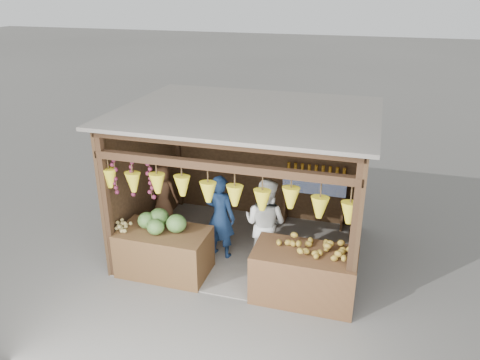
# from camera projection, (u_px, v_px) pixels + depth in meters

# --- Properties ---
(ground) EXTENTS (80.00, 80.00, 0.00)m
(ground) POSITION_uv_depth(u_px,v_px,m) (246.00, 249.00, 8.78)
(ground) COLOR #514F49
(ground) RESTS_ON ground
(stall_structure) EXTENTS (4.30, 3.30, 2.66)m
(stall_structure) POSITION_uv_depth(u_px,v_px,m) (244.00, 167.00, 8.10)
(stall_structure) COLOR slate
(stall_structure) RESTS_ON ground
(back_shelf) EXTENTS (1.25, 0.32, 1.32)m
(back_shelf) POSITION_uv_depth(u_px,v_px,m) (315.00, 187.00, 9.30)
(back_shelf) COLOR #382314
(back_shelf) RESTS_ON ground
(counter_left) EXTENTS (1.51, 0.85, 0.79)m
(counter_left) POSITION_uv_depth(u_px,v_px,m) (164.00, 252.00, 7.94)
(counter_left) COLOR #493018
(counter_left) RESTS_ON ground
(counter_right) EXTENTS (1.59, 0.85, 0.83)m
(counter_right) POSITION_uv_depth(u_px,v_px,m) (304.00, 275.00, 7.28)
(counter_right) COLOR #452817
(counter_right) RESTS_ON ground
(stool) EXTENTS (0.34, 0.34, 0.32)m
(stool) POSITION_uv_depth(u_px,v_px,m) (165.00, 226.00, 9.28)
(stool) COLOR black
(stool) RESTS_ON ground
(man_standing) EXTENTS (0.64, 0.49, 1.58)m
(man_standing) POSITION_uv_depth(u_px,v_px,m) (220.00, 217.00, 8.28)
(man_standing) COLOR #122545
(man_standing) RESTS_ON ground
(woman_standing) EXTENTS (0.93, 0.81, 1.62)m
(woman_standing) POSITION_uv_depth(u_px,v_px,m) (265.00, 223.00, 8.01)
(woman_standing) COLOR silver
(woman_standing) RESTS_ON ground
(vendor_seated) EXTENTS (0.56, 0.37, 1.12)m
(vendor_seated) POSITION_uv_depth(u_px,v_px,m) (163.00, 193.00, 9.00)
(vendor_seated) COLOR brown
(vendor_seated) RESTS_ON stool
(melon_pile) EXTENTS (1.00, 0.50, 0.32)m
(melon_pile) POSITION_uv_depth(u_px,v_px,m) (159.00, 221.00, 7.79)
(melon_pile) COLOR #124312
(melon_pile) RESTS_ON counter_left
(tanfruit_pile) EXTENTS (0.34, 0.40, 0.13)m
(tanfruit_pile) POSITION_uv_depth(u_px,v_px,m) (124.00, 225.00, 7.87)
(tanfruit_pile) COLOR #998846
(tanfruit_pile) RESTS_ON counter_left
(mango_pile) EXTENTS (1.40, 0.64, 0.22)m
(mango_pile) POSITION_uv_depth(u_px,v_px,m) (311.00, 245.00, 7.09)
(mango_pile) COLOR #B85318
(mango_pile) RESTS_ON counter_right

